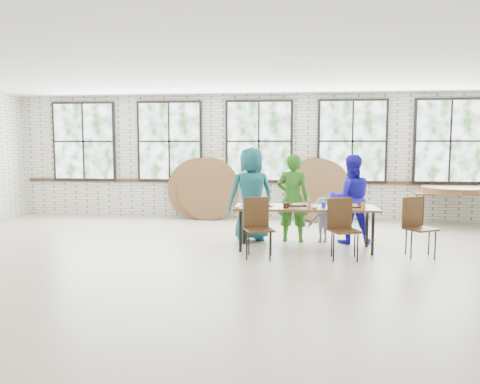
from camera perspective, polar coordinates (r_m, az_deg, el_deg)
The scene contains 13 objects.
room at distance 11.30m, azimuth 2.32°, elevation 5.96°, with size 12.00×12.00×12.00m.
dining_table at distance 8.03m, azimuth 7.97°, elevation -2.14°, with size 2.42×0.86×0.74m.
chair_near_left at distance 7.47m, azimuth 2.16°, elevation -3.68°, with size 0.53×0.52×0.95m.
chair_near_right at distance 7.54m, azimuth 12.33°, elevation -3.73°, with size 0.53×0.52×0.95m.
chair_spare at distance 8.06m, azimuth 20.72°, elevation -3.37°, with size 0.57×0.56×0.95m.
adult_teal at distance 8.69m, azimuth 1.37°, elevation -0.27°, with size 0.85×0.56×1.75m, color #1C6C6A.
adult_green at distance 8.66m, azimuth 6.44°, elevation -0.74°, with size 0.59×0.39×1.62m, color #276C1D.
toddler at distance 8.73m, azimuth 10.03°, elevation -3.35°, with size 0.54×0.31×0.83m, color #151F44.
adult_blue at distance 8.72m, azimuth 13.32°, elevation -0.85°, with size 0.78×0.61×1.61m, color #221CCA.
storage_table at distance 11.36m, azimuth 24.91°, elevation -0.34°, with size 1.83×0.83×0.74m.
tabletop_clutter at distance 7.99m, azimuth 8.94°, elevation -1.64°, with size 1.96×0.62×0.11m.
round_tops_stacked at distance 11.35m, azimuth 24.93°, elevation 0.26°, with size 1.50×1.50×0.13m.
round_tops_leaning at distance 11.08m, azimuth 2.41°, elevation 0.31°, with size 4.39×0.48×1.49m.
Camera 1 is at (0.82, -6.83, 1.78)m, focal length 35.00 mm.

